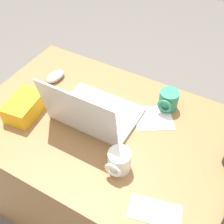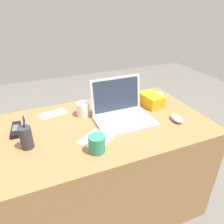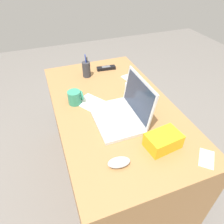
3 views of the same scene
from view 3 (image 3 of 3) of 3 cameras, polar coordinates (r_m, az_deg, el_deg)
ground_plane at (r=1.83m, az=0.29°, el=-15.85°), size 6.00×6.00×0.00m
desk at (r=1.55m, az=0.33°, el=-8.36°), size 1.29×0.73×0.70m
laptop at (r=1.18m, az=2.95°, el=0.10°), size 0.34×0.28×0.24m
computer_mouse at (r=0.97m, az=1.95°, el=-13.74°), size 0.07×0.11×0.03m
coffee_mug_white at (r=1.39m, az=5.43°, el=6.30°), size 0.08×0.09×0.09m
coffee_mug_tall at (r=1.32m, az=-10.20°, el=4.02°), size 0.08×0.09×0.09m
cordless_phone at (r=1.71m, az=-1.64°, el=12.07°), size 0.06×0.15×0.03m
pen_holder at (r=1.60m, az=-7.09°, el=11.66°), size 0.06×0.06×0.18m
snack_bag at (r=1.06m, az=13.97°, el=-7.72°), size 0.13×0.18×0.08m
paper_note_near_laptop at (r=1.58m, az=5.50°, el=8.93°), size 0.19×0.12×0.00m
paper_note_left at (r=1.10m, az=24.71°, el=-11.63°), size 0.13×0.13×0.00m
paper_note_right at (r=1.34m, az=-6.21°, el=2.71°), size 0.21×0.20×0.00m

